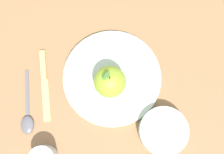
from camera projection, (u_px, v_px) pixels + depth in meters
ground_plane at (103, 85)px, 0.78m from camera, size 2.40×2.40×0.00m
dinner_plate at (112, 78)px, 0.78m from camera, size 0.27×0.27×0.02m
apple at (110, 82)px, 0.73m from camera, size 0.08×0.08×0.09m
side_bowl at (163, 131)px, 0.73m from camera, size 0.12×0.12×0.04m
knife at (44, 79)px, 0.78m from camera, size 0.13×0.16×0.01m
spoon at (27, 117)px, 0.76m from camera, size 0.12×0.15×0.01m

